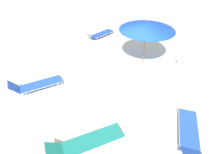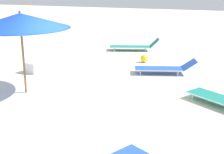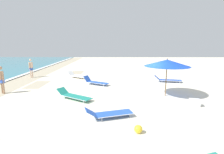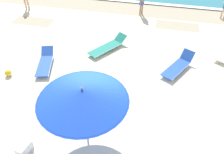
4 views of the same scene
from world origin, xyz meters
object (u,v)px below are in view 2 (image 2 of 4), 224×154
sun_lounger_beside_umbrella (165,68)px  sun_lounger_mid_beach_solo (135,46)px  beach_ball (144,59)px  cooler_box (32,68)px  beach_umbrella (20,21)px

sun_lounger_beside_umbrella → sun_lounger_mid_beach_solo: (-3.31, -2.03, 0.00)m
sun_lounger_mid_beach_solo → beach_ball: (2.01, 0.96, -0.06)m
sun_lounger_mid_beach_solo → cooler_box: (4.77, -2.33, -0.03)m
sun_lounger_mid_beach_solo → beach_ball: bearing=8.5°
sun_lounger_beside_umbrella → beach_ball: 1.69m
cooler_box → sun_lounger_beside_umbrella: bearing=29.3°
sun_lounger_mid_beach_solo → cooler_box: bearing=-43.0°
beach_umbrella → cooler_box: size_ratio=4.84×
sun_lounger_beside_umbrella → beach_ball: size_ratio=7.18×
beach_umbrella → sun_lounger_mid_beach_solo: beach_umbrella is taller
beach_umbrella → sun_lounger_mid_beach_solo: (-6.57, 1.34, -1.81)m
sun_lounger_beside_umbrella → sun_lounger_mid_beach_solo: bearing=-165.9°
sun_lounger_beside_umbrella → beach_umbrella: bearing=-63.4°
beach_ball → sun_lounger_mid_beach_solo: bearing=-154.4°
beach_umbrella → beach_ball: 5.44m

